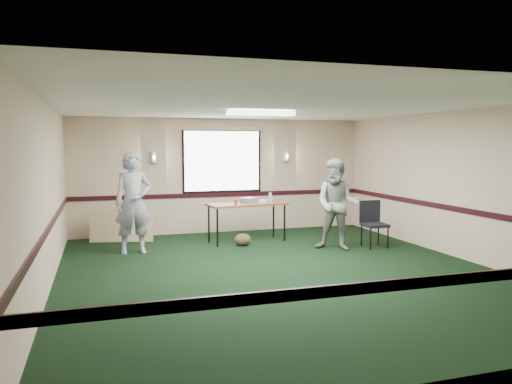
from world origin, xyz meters
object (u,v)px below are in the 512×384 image
object	(u,v)px
conference_chair	(373,220)
person_left	(133,203)
folding_table	(247,206)
person_right	(337,204)
projector	(249,200)

from	to	relation	value
conference_chair	person_left	distance (m)	4.80
folding_table	person_right	distance (m)	1.98
person_left	person_right	bearing A→B (deg)	-17.18
person_right	conference_chair	bearing A→B (deg)	40.78
folding_table	projector	world-z (taller)	projector
person_left	person_right	distance (m)	3.97
folding_table	person_left	world-z (taller)	person_left
projector	person_left	xyz separation A→B (m)	(-2.47, -0.51, 0.08)
folding_table	person_left	distance (m)	2.44
person_left	conference_chair	bearing A→B (deg)	-14.13
person_right	person_left	bearing A→B (deg)	-156.70
projector	person_left	distance (m)	2.52
folding_table	projector	size ratio (longest dim) A/B	5.48
folding_table	conference_chair	distance (m)	2.64
projector	conference_chair	distance (m)	2.62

